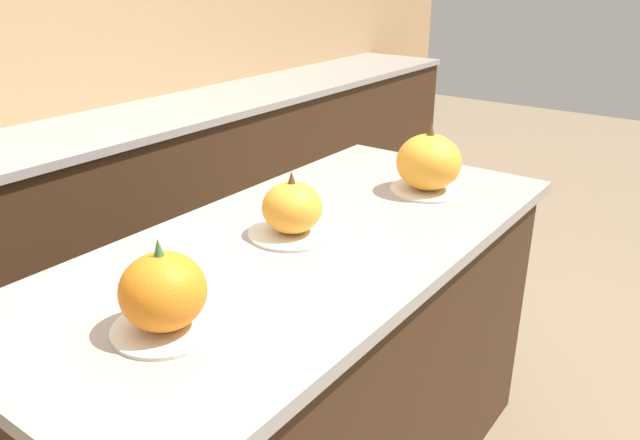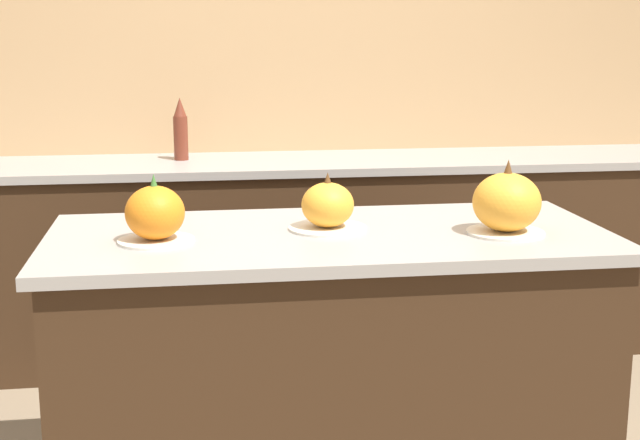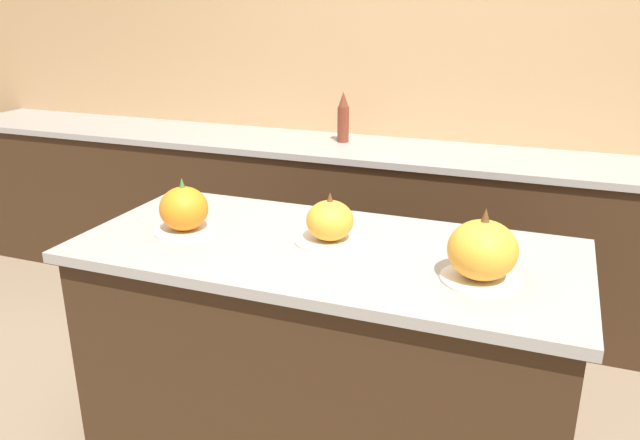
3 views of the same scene
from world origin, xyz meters
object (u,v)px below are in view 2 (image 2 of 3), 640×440
pumpkin_cake_left (155,215)px  pumpkin_cake_center (327,207)px  pumpkin_cake_right (507,204)px  bottle_tall (181,130)px

pumpkin_cake_left → pumpkin_cake_center: 0.51m
pumpkin_cake_left → pumpkin_cake_right: pumpkin_cake_right is taller
pumpkin_cake_center → pumpkin_cake_right: (0.51, -0.13, 0.02)m
bottle_tall → pumpkin_cake_left: bearing=-92.4°
pumpkin_cake_right → bottle_tall: bottle_tall is taller
pumpkin_cake_center → pumpkin_cake_right: bearing=-14.3°
pumpkin_cake_left → pumpkin_cake_center: pumpkin_cake_left is taller
pumpkin_cake_left → pumpkin_cake_right: (1.01, -0.04, 0.01)m
pumpkin_cake_center → pumpkin_cake_right: size_ratio=1.03×
pumpkin_cake_right → bottle_tall: bearing=121.5°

